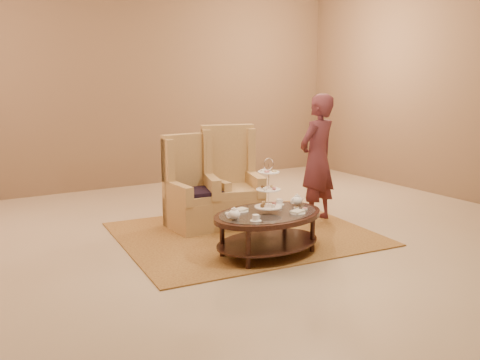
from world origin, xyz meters
TOP-DOWN VIEW (x-y plane):
  - ground at (0.00, 0.00)m, footprint 8.00×8.00m
  - ceiling at (0.00, 0.00)m, footprint 8.00×8.00m
  - wall_back at (0.00, 4.00)m, footprint 8.00×0.04m
  - rug at (0.17, 0.55)m, footprint 3.10×2.66m
  - tea_table at (-0.00, -0.22)m, footprint 1.35×0.99m
  - armchair_left at (-0.22, 1.13)m, footprint 0.66×0.68m
  - armchair_right at (0.28, 1.06)m, footprint 0.86×0.87m
  - person at (1.29, 0.57)m, footprint 0.70×0.55m

SIDE VIEW (x-z plane):
  - ground at x=0.00m, z-range 0.00..0.00m
  - ceiling at x=0.00m, z-range -0.01..0.01m
  - rug at x=0.17m, z-range 0.00..0.02m
  - tea_table at x=0.00m, z-range -0.14..0.92m
  - armchair_left at x=-0.22m, z-range -0.19..0.99m
  - armchair_right at x=0.28m, z-range -0.21..1.06m
  - person at x=1.29m, z-range 0.00..1.68m
  - wall_back at x=0.00m, z-range 0.00..3.50m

